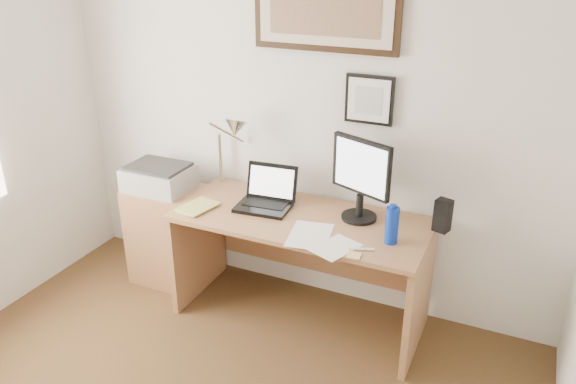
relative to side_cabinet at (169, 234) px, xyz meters
The scene contains 17 objects.
wall_back 1.32m from the side_cabinet, 19.18° to the left, with size 3.50×0.02×2.50m, color silver.
side_cabinet is the anchor object (origin of this frame).
water_bottle 1.75m from the side_cabinet, ahead, with size 0.08×0.08×0.22m, color #0C2DA2.
bottle_cap 1.78m from the side_cabinet, ahead, with size 0.04×0.04×0.02m, color #0C2DA2.
speaker 1.97m from the side_cabinet, ahead, with size 0.09×0.08×0.20m, color black.
paper_sheet_a 1.30m from the side_cabinet, 11.40° to the right, with size 0.23×0.33×0.00m, color white.
paper_sheet_b 1.49m from the side_cabinet, 12.97° to the right, with size 0.19×0.27×0.00m, color white.
sticky_pad 1.62m from the side_cabinet, 13.63° to the right, with size 0.07×0.07×0.01m, color #EACD6E.
marker_pen 1.62m from the side_cabinet, 10.60° to the right, with size 0.02×0.02×0.14m, color white.
book 0.55m from the side_cabinet, 29.92° to the right, with size 0.18×0.25×0.02m, color #C2BE5B.
desk 1.08m from the side_cabinet, ahead, with size 1.60×0.70×0.75m.
laptop 0.92m from the side_cabinet, ahead, with size 0.36×0.32×0.26m.
lcd_monitor 1.56m from the side_cabinet, ahead, with size 0.40×0.22×0.52m.
printer 0.45m from the side_cabinet, 156.48° to the right, with size 0.44×0.34×0.18m.
desk_lamp 0.98m from the side_cabinet, 14.38° to the left, with size 0.29×0.27×0.53m.
picture_large 1.93m from the side_cabinet, 15.25° to the left, with size 0.92×0.04×0.47m.
picture_small 1.77m from the side_cabinet, 12.05° to the left, with size 0.30×0.03×0.30m.
Camera 1 is at (1.38, -1.26, 2.32)m, focal length 35.00 mm.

